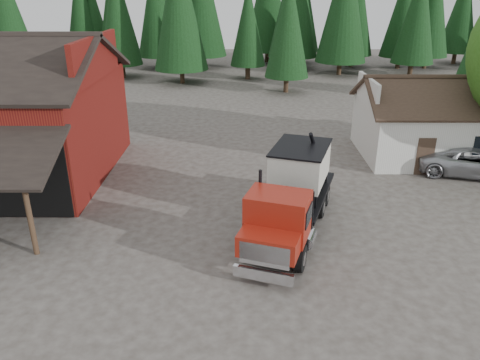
{
  "coord_description": "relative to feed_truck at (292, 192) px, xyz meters",
  "views": [
    {
      "loc": [
        2.07,
        -12.81,
        9.31
      ],
      "look_at": [
        1.95,
        4.92,
        1.8
      ],
      "focal_mm": 35.0,
      "sensor_mm": 36.0,
      "label": 1
    }
  ],
  "objects": [
    {
      "name": "ground",
      "position": [
        -4.01,
        -3.9,
        -1.71
      ],
      "size": [
        120.0,
        120.0,
        0.0
      ],
      "primitive_type": "plane",
      "color": "#433C34",
      "rests_on": "ground"
    },
    {
      "name": "farmhouse",
      "position": [
        8.99,
        9.1,
        -0.05
      ],
      "size": [
        8.6,
        6.42,
        4.65
      ],
      "color": "silver",
      "rests_on": "ground"
    },
    {
      "name": "conifer_backdrop",
      "position": [
        -4.01,
        38.1,
        -1.71
      ],
      "size": [
        76.0,
        16.0,
        16.0
      ],
      "primitive_type": null,
      "color": "black",
      "rests_on": "ground"
    },
    {
      "name": "near_pine_b",
      "position": [
        1.99,
        26.1,
        4.18
      ],
      "size": [
        3.96,
        3.96,
        10.4
      ],
      "color": "#382619",
      "rests_on": "ground"
    },
    {
      "name": "near_pine_d",
      "position": [
        -8.01,
        30.1,
        5.68
      ],
      "size": [
        5.28,
        5.28,
        13.4
      ],
      "color": "#382619",
      "rests_on": "ground"
    },
    {
      "name": "feed_truck",
      "position": [
        0.0,
        0.0,
        0.0
      ],
      "size": [
        4.56,
        8.38,
        3.66
      ],
      "rotation": [
        0.0,
        0.0,
        -0.31
      ],
      "color": "black",
      "rests_on": "ground"
    },
    {
      "name": "silver_car",
      "position": [
        9.99,
        6.1,
        -0.96
      ],
      "size": [
        5.91,
        3.88,
        1.51
      ],
      "primitive_type": "imported",
      "rotation": [
        0.0,
        0.0,
        1.3
      ],
      "color": "#AEAFB6",
      "rests_on": "ground"
    }
  ]
}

